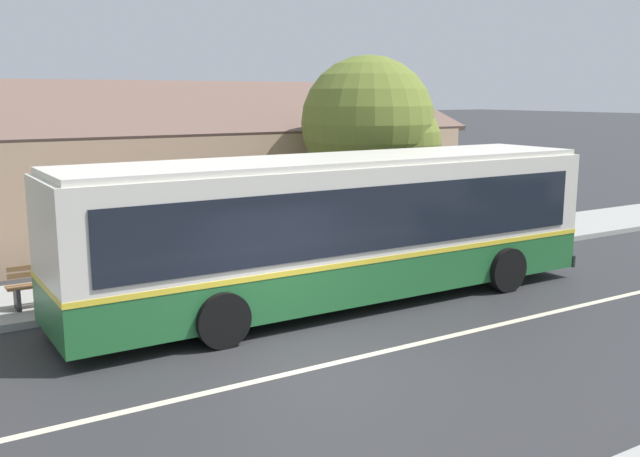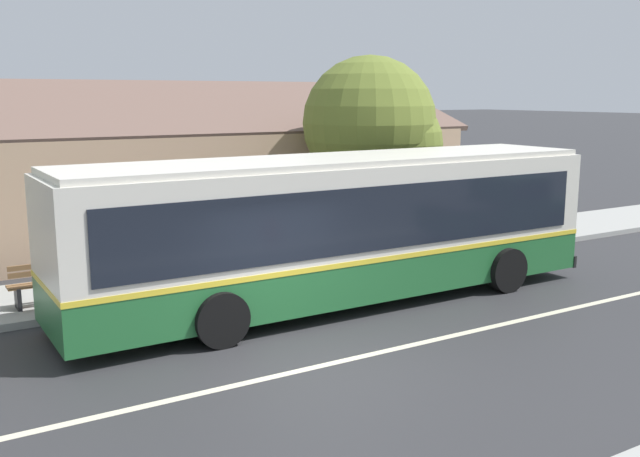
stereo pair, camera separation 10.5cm
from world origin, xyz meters
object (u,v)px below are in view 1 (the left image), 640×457
Objects in this scene: bench_by_building at (57,284)px; bus_stop_sign at (498,192)px; transit_bus at (340,225)px; street_tree_primary at (375,129)px; bench_down_street at (227,257)px.

bus_stop_sign is at bearing -1.66° from bench_by_building.
transit_bus is 6.24× the size of bench_by_building.
transit_bus reaches higher than bus_stop_sign.
transit_bus is 5.58m from street_tree_primary.
bench_by_building is at bearing -172.57° from bench_down_street.
street_tree_primary reaches higher than transit_bus.
bench_down_street is 8.11m from bus_stop_sign.
transit_bus reaches higher than bench_by_building.
bus_stop_sign is (3.08, -1.74, -1.77)m from street_tree_primary.
bus_stop_sign is at bearing -29.41° from street_tree_primary.
street_tree_primary reaches higher than bench_by_building.
bench_down_street is at bearing -169.95° from street_tree_primary.
bench_by_building is 12.03m from bus_stop_sign.
bench_by_building is 0.35× the size of street_tree_primary.
street_tree_primary reaches higher than bus_stop_sign.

